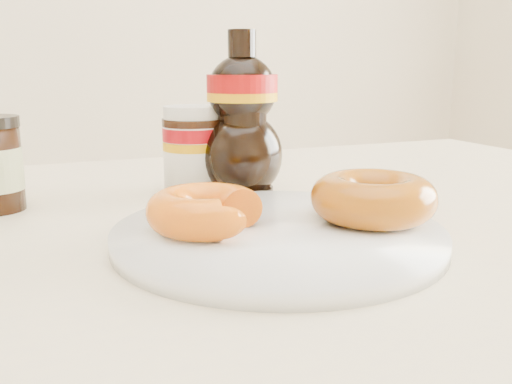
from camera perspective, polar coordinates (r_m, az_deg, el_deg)
name	(u,v)px	position (r m, az deg, el deg)	size (l,w,h in m)	color
dining_table	(177,325)	(0.55, -7.90, -13.01)	(1.40, 0.90, 0.75)	beige
plate	(278,234)	(0.50, 2.22, -4.26)	(0.29, 0.29, 0.01)	white
donut_bitten	(205,210)	(0.48, -5.12, -1.83)	(0.10, 0.10, 0.03)	orange
donut_whole	(373,198)	(0.52, 11.64, -0.57)	(0.11, 0.11, 0.04)	#935109
nutella_jar	(193,146)	(0.69, -6.27, 4.60)	(0.07, 0.07, 0.10)	white
syrup_bottle	(242,114)	(0.67, -1.38, 7.81)	(0.10, 0.08, 0.19)	black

